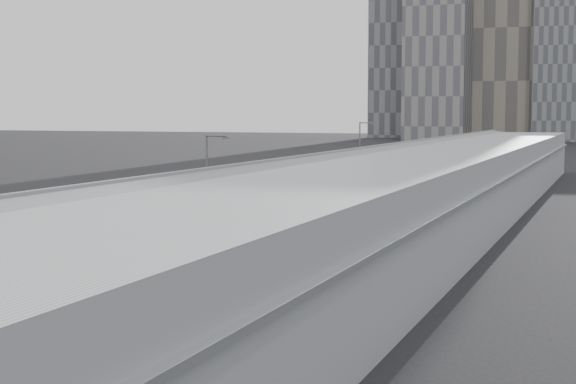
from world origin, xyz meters
The scene contains 18 objects.
sidewalk centered at (9.00, 55.00, 0.06)m, with size 10.00×170.00×0.12m, color gray.
lane_line centered at (-1.50, 55.00, 0.01)m, with size 0.12×160.00×0.02m, color gold.
depot centered at (12.99, 55.00, 3.51)m, with size 12.45×160.40×7.20m.
skyline centered at (-2.90, 324.16, 50.85)m, with size 145.00×64.00×120.00m.
bus_1 centered at (2.78, 21.17, 1.54)m, with size 3.13×12.62×3.66m.
bus_2 centered at (2.35, 34.42, 1.50)m, with size 3.02×12.30×3.57m.
bus_3 centered at (2.23, 49.32, 1.59)m, with size 3.66×13.09×3.78m.
bus_4 centered at (2.31, 61.70, 1.66)m, with size 3.52×13.58×3.93m.
bus_5 centered at (2.00, 77.92, 1.73)m, with size 3.09×14.00×4.08m.
bus_6 centered at (1.70, 89.08, 1.71)m, with size 3.07×13.87×4.05m.
tree_0 centered at (5.88, 7.85, 3.51)m, with size 1.85×1.85×4.46m.
tree_1 centered at (6.14, 32.61, 2.78)m, with size 1.32×1.32×3.50m.
tree_2 centered at (6.03, 54.67, 3.02)m, with size 1.53×1.53×3.83m.
tree_3 centered at (6.26, 82.44, 2.85)m, with size 1.07×1.07×3.49m.
street_lamp_near centered at (-4.07, 45.93, 4.84)m, with size 2.04×0.22×8.33m.
street_lamp_far centered at (-4.23, 92.15, 5.14)m, with size 2.04×0.22×8.91m.
shipping_container centered at (-5.67, 113.21, 1.26)m, with size 2.27×6.58×2.52m, color #16492B.
suv centered at (-3.10, 126.32, 0.74)m, with size 2.46×5.34×1.48m, color black.
Camera 1 is at (27.96, -20.04, 10.14)m, focal length 55.00 mm.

